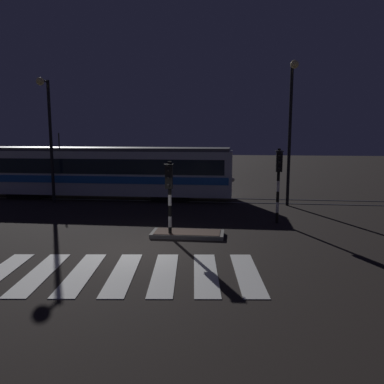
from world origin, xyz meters
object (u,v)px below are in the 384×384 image
at_px(traffic_light_corner_far_right, 279,174).
at_px(tram, 99,171).
at_px(traffic_light_median_centre, 169,188).
at_px(street_lamp_trackside_right, 291,118).
at_px(street_lamp_trackside_left, 48,126).

bearing_deg(traffic_light_corner_far_right, tram, 151.20).
height_order(traffic_light_corner_far_right, traffic_light_median_centre, traffic_light_corner_far_right).
distance_m(traffic_light_corner_far_right, traffic_light_median_centre, 5.50).
xyz_separation_m(traffic_light_corner_far_right, street_lamp_trackside_right, (1.03, 4.44, 2.69)).
height_order(street_lamp_trackside_right, street_lamp_trackside_left, street_lamp_trackside_right).
bearing_deg(traffic_light_median_centre, tram, 124.36).
distance_m(traffic_light_median_centre, street_lamp_trackside_right, 9.83).
relative_size(traffic_light_median_centre, tram, 0.18).
distance_m(street_lamp_trackside_right, tram, 12.21).
xyz_separation_m(traffic_light_corner_far_right, street_lamp_trackside_left, (-12.82, 3.75, 2.28)).
bearing_deg(street_lamp_trackside_left, traffic_light_corner_far_right, -16.30).
relative_size(traffic_light_corner_far_right, street_lamp_trackside_left, 0.48).
distance_m(street_lamp_trackside_left, tram, 4.13).
relative_size(traffic_light_corner_far_right, traffic_light_median_centre, 1.13).
height_order(traffic_light_corner_far_right, street_lamp_trackside_left, street_lamp_trackside_left).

